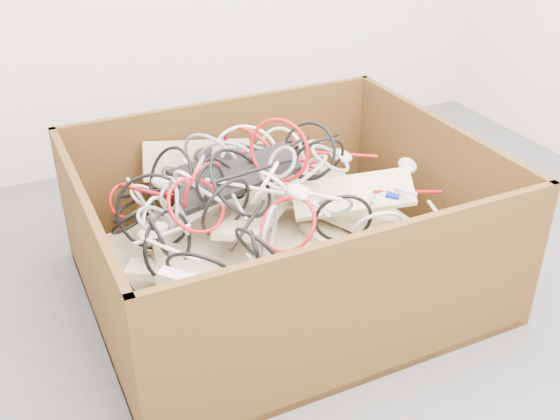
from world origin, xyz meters
name	(u,v)px	position (x,y,z in m)	size (l,w,h in m)	color
ground	(377,320)	(0.00, 0.00, 0.00)	(3.00, 3.00, 0.00)	#4B4B4E
cardboard_box	(278,257)	(-0.22, 0.30, 0.13)	(1.26, 1.05, 0.53)	#37230D
keyboard_pile	(275,209)	(-0.20, 0.34, 0.29)	(1.11, 0.94, 0.36)	tan
mice_scatter	(282,197)	(-0.20, 0.30, 0.35)	(1.06, 0.89, 0.21)	beige
power_strip_left	(217,194)	(-0.40, 0.38, 0.37)	(0.29, 0.05, 0.04)	white
power_strip_right	(203,287)	(-0.58, -0.01, 0.32)	(0.25, 0.05, 0.04)	white
vga_plug	(393,195)	(0.15, 0.18, 0.34)	(0.04, 0.04, 0.02)	#0B13AB
cable_tangle	(233,189)	(-0.34, 0.37, 0.39)	(1.10, 0.85, 0.49)	silver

